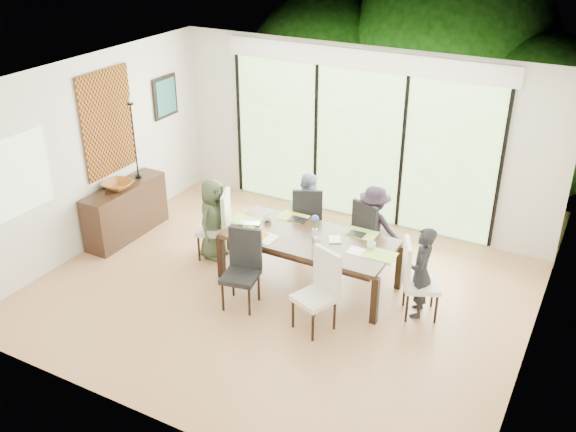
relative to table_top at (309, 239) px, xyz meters
The scene contains 62 objects.
floor 0.81m from the table_top, 117.38° to the right, with size 6.00×5.00×0.01m, color #975E3C.
ceiling 2.11m from the table_top, 117.38° to the right, with size 6.00×5.00×0.01m, color white.
wall_back 2.21m from the table_top, 95.95° to the left, with size 6.00×0.02×2.70m, color silver.
wall_front 3.02m from the table_top, 94.25° to the right, with size 6.00×0.02×2.70m, color silver.
wall_left 3.33m from the table_top, behind, with size 0.02×5.00×2.70m, color silver.
wall_right 2.91m from the table_top, ahead, with size 0.02×5.00×2.70m, color silver.
glass_doors 2.13m from the table_top, 96.06° to the left, with size 4.20×0.02×2.30m, color #598C3F.
blinds_header 2.76m from the table_top, 96.09° to the left, with size 4.40×0.06×0.28m, color white.
mullion_a 3.14m from the table_top, 138.65° to the left, with size 0.05×0.04×2.30m, color black.
mullion_b 2.30m from the table_top, 114.23° to the left, with size 0.05×0.04×2.30m, color black.
mullion_c 2.17m from the table_top, 76.70° to the left, with size 0.05×0.04×2.30m, color black.
mullion_d 2.83m from the table_top, 47.30° to the left, with size 0.05×0.04×2.30m, color black.
side_window 3.68m from the table_top, 153.05° to the right, with size 0.02×0.90×1.00m, color #8CAD7F.
deck 3.07m from the table_top, 94.18° to the left, with size 6.00×1.80×0.10m, color brown.
rail_top 3.79m from the table_top, 93.30° to the left, with size 6.00×0.08×0.06m, color brown.
foliage_left 5.25m from the table_top, 112.89° to the left, with size 3.20×3.20×3.20m, color #14380F.
foliage_mid 5.50m from the table_top, 88.06° to the left, with size 4.00×4.00×4.00m, color #14380F.
foliage_right 5.03m from the table_top, 66.59° to the left, with size 2.80×2.80×2.80m, color #14380F.
foliage_far 6.21m from the table_top, 97.66° to the left, with size 3.60×3.60×3.60m, color #14380F.
table_top is the anchor object (origin of this frame).
table_apron 0.08m from the table_top, ahead, with size 1.98×0.81×0.09m, color black.
table_leg_fl 1.21m from the table_top, 158.29° to the right, with size 0.08×0.08×0.62m, color black.
table_leg_fr 1.21m from the table_top, 21.71° to the right, with size 0.08×0.08×0.62m, color black.
table_leg_bl 1.21m from the table_top, 158.29° to the left, with size 0.08×0.08×0.62m, color black.
table_leg_br 1.21m from the table_top, 21.71° to the left, with size 0.08×0.08×0.62m, color black.
chair_left_end 1.51m from the table_top, behind, with size 0.41×0.41×0.99m, color silver, non-canonical shape.
chair_right_end 1.51m from the table_top, ahead, with size 0.41×0.41×0.99m, color white, non-canonical shape.
chair_far_left 0.97m from the table_top, 117.90° to the left, with size 0.41×0.41×0.99m, color black, non-canonical shape.
chair_far_right 1.02m from the table_top, 57.09° to the left, with size 0.41×0.41×0.99m, color black, non-canonical shape.
chair_near_left 1.02m from the table_top, 119.89° to the right, with size 0.41×0.41×0.99m, color black, non-canonical shape.
chair_near_right 1.02m from the table_top, 60.11° to the right, with size 0.41×0.41×0.99m, color silver, non-canonical shape.
person_left_end 1.48m from the table_top, behind, with size 0.54×0.34×1.16m, color #3A4830.
person_right_end 1.48m from the table_top, ahead, with size 0.54×0.34×1.16m, color black.
person_far_left 0.95m from the table_top, 118.47° to the left, with size 0.54×0.34×1.16m, color #7F95B8.
person_far_right 1.00m from the table_top, 56.47° to the left, with size 0.54×0.34×1.16m, color black.
placemat_left 0.95m from the table_top, behind, with size 0.40×0.29×0.01m, color #8CB540.
placemat_right 0.95m from the table_top, ahead, with size 0.40×0.29×0.01m, color #94BC43.
placemat_far_l 0.60m from the table_top, 138.37° to the left, with size 0.40×0.29×0.01m, color #9DB440.
placemat_far_r 0.68m from the table_top, 36.03° to the left, with size 0.40×0.29×0.01m, color #7FA23A.
placemat_paper 0.63m from the table_top, 151.39° to the right, with size 0.40×0.29×0.01m, color white.
tablet_far_l 0.50m from the table_top, 135.00° to the left, with size 0.23×0.16×0.01m, color black.
tablet_far_r 0.61m from the table_top, 34.99° to the left, with size 0.22×0.15×0.01m, color black.
papers 0.70m from the table_top, ahead, with size 0.27×0.20×0.00m, color white.
platter_base 0.63m from the table_top, 151.39° to the right, with size 0.23×0.23×0.02m, color white.
platter_snacks 0.63m from the table_top, 151.39° to the right, with size 0.18×0.18×0.01m, color orange.
vase 0.11m from the table_top, 45.00° to the left, with size 0.07×0.07×0.11m, color silver.
hyacinth_stems 0.20m from the table_top, 45.00° to the left, with size 0.04×0.04×0.14m, color #337226.
hyacinth_blooms 0.29m from the table_top, 45.00° to the left, with size 0.10×0.10×0.10m, color #4652AF.
laptop 0.86m from the table_top, behind, with size 0.30×0.19×0.02m, color silver.
cup_a 0.72m from the table_top, 167.91° to the left, with size 0.11×0.11×0.09m, color white.
cup_b 0.19m from the table_top, 33.69° to the right, with size 0.09×0.09×0.08m, color white.
cup_c 0.81m from the table_top, ahead, with size 0.11×0.11×0.09m, color white.
book 0.26m from the table_top, 11.31° to the left, with size 0.15×0.20×0.02m, color white.
sideboard 2.99m from the table_top, behind, with size 0.40×1.43×0.80m, color black.
bowl 2.99m from the table_top, behind, with size 0.43×0.43×0.10m, color brown.
candlestick_base 2.99m from the table_top, behind, with size 0.09×0.09×0.04m, color black.
candlestick_shaft 3.08m from the table_top, behind, with size 0.02×0.02×1.12m, color black.
candlestick_pan 3.25m from the table_top, behind, with size 0.09×0.09×0.03m, color black.
candle 3.28m from the table_top, behind, with size 0.03×0.03×0.09m, color silver.
tapestry 3.36m from the table_top, behind, with size 0.02×1.00×1.50m, color #954A15.
art_frame 3.61m from the table_top, 158.13° to the left, with size 0.03×0.55×0.65m, color black.
art_canvas 3.59m from the table_top, 158.01° to the left, with size 0.01×0.45×0.55m, color #194B52.
Camera 1 is at (3.38, -6.03, 4.56)m, focal length 40.00 mm.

